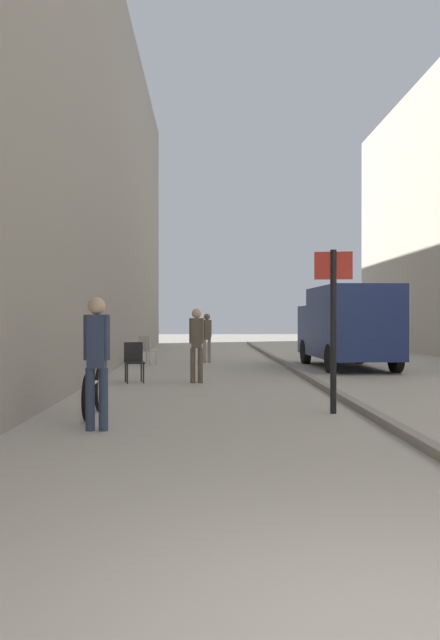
% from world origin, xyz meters
% --- Properties ---
extents(ground_plane, '(80.00, 80.00, 0.00)m').
position_xyz_m(ground_plane, '(0.00, 12.00, 0.00)').
color(ground_plane, '#A8A093').
extents(building_facade_left, '(2.81, 40.00, 12.20)m').
position_xyz_m(building_facade_left, '(-5.01, 12.00, 6.10)').
color(building_facade_left, gray).
rests_on(building_facade_left, ground_plane).
extents(kerb_strip, '(0.16, 40.00, 0.12)m').
position_xyz_m(kerb_strip, '(1.58, 12.00, 0.06)').
color(kerb_strip, gray).
rests_on(kerb_strip, ground_plane).
extents(pedestrian_main_foreground, '(0.31, 0.25, 1.66)m').
position_xyz_m(pedestrian_main_foreground, '(-0.88, 17.67, 0.96)').
color(pedestrian_main_foreground, gray).
rests_on(pedestrian_main_foreground, ground_plane).
extents(pedestrian_mid_block, '(0.36, 0.23, 1.80)m').
position_xyz_m(pedestrian_mid_block, '(-2.42, 5.70, 1.04)').
color(pedestrian_mid_block, '#2D3851').
rests_on(pedestrian_mid_block, ground_plane).
extents(pedestrian_far_crossing, '(0.34, 0.23, 1.74)m').
position_xyz_m(pedestrian_far_crossing, '(-1.15, 11.49, 1.00)').
color(pedestrian_far_crossing, brown).
rests_on(pedestrian_far_crossing, ground_plane).
extents(delivery_van, '(2.21, 4.95, 2.43)m').
position_xyz_m(delivery_van, '(3.35, 15.48, 1.30)').
color(delivery_van, navy).
rests_on(delivery_van, ground_plane).
extents(street_sign_post, '(0.60, 0.10, 2.60)m').
position_xyz_m(street_sign_post, '(1.08, 7.05, 1.55)').
color(street_sign_post, black).
rests_on(street_sign_post, ground_plane).
extents(bicycle_leaning, '(0.10, 1.77, 0.98)m').
position_xyz_m(bicycle_leaning, '(-2.67, 6.87, 0.38)').
color(bicycle_leaning, black).
rests_on(bicycle_leaning, ground_plane).
extents(cafe_chair_near_window, '(0.60, 0.60, 0.94)m').
position_xyz_m(cafe_chair_near_window, '(-2.82, 16.75, 0.55)').
color(cafe_chair_near_window, '#B7B2A8').
rests_on(cafe_chair_near_window, ground_plane).
extents(cafe_chair_by_doorway, '(0.53, 0.53, 0.94)m').
position_xyz_m(cafe_chair_by_doorway, '(-2.62, 11.67, 0.55)').
color(cafe_chair_by_doorway, black).
rests_on(cafe_chair_by_doorway, ground_plane).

